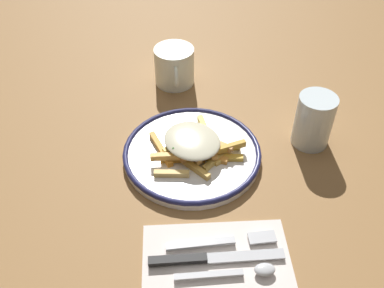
{
  "coord_description": "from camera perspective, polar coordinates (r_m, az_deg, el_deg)",
  "views": [
    {
      "loc": [
        0.6,
        -0.06,
        0.59
      ],
      "look_at": [
        0.0,
        0.0,
        0.03
      ],
      "focal_mm": 41.0,
      "sensor_mm": 36.0,
      "label": 1
    }
  ],
  "objects": [
    {
      "name": "napkin",
      "position": [
        0.7,
        3.23,
        -14.82
      ],
      "size": [
        0.15,
        0.23,
        0.01
      ],
      "primitive_type": "cube",
      "rotation": [
        0.0,
        0.0,
        -0.04
      ],
      "color": "silver",
      "rests_on": "ground_plane"
    },
    {
      "name": "fries_heap",
      "position": [
        0.82,
        0.33,
        -0.21
      ],
      "size": [
        0.17,
        0.18,
        0.04
      ],
      "color": "gold",
      "rests_on": "plate"
    },
    {
      "name": "spoon",
      "position": [
        0.68,
        6.62,
        -16.16
      ],
      "size": [
        0.02,
        0.15,
        0.01
      ],
      "color": "silver",
      "rests_on": "napkin"
    },
    {
      "name": "ground_plane",
      "position": [
        0.85,
        0.0,
        -1.73
      ],
      "size": [
        2.6,
        2.6,
        0.0
      ],
      "primitive_type": "plane",
      "color": "olive"
    },
    {
      "name": "coffee_mug",
      "position": [
        1.02,
        -2.3,
        10.07
      ],
      "size": [
        0.12,
        0.09,
        0.09
      ],
      "color": "white",
      "rests_on": "ground_plane"
    },
    {
      "name": "fork",
      "position": [
        0.71,
        3.93,
        -12.54
      ],
      "size": [
        0.02,
        0.18,
        0.01
      ],
      "color": "silver",
      "rests_on": "napkin"
    },
    {
      "name": "plate",
      "position": [
        0.84,
        0.0,
        -1.22
      ],
      "size": [
        0.26,
        0.26,
        0.02
      ],
      "color": "white",
      "rests_on": "ground_plane"
    },
    {
      "name": "knife",
      "position": [
        0.69,
        1.64,
        -14.63
      ],
      "size": [
        0.02,
        0.21,
        0.01
      ],
      "color": "black",
      "rests_on": "napkin"
    },
    {
      "name": "water_glass",
      "position": [
        0.87,
        15.56,
        2.96
      ],
      "size": [
        0.07,
        0.07,
        0.11
      ],
      "primitive_type": "cylinder",
      "color": "silver",
      "rests_on": "ground_plane"
    }
  ]
}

